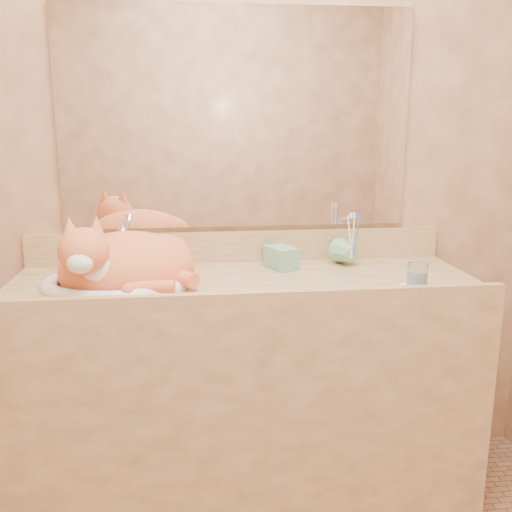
{
  "coord_description": "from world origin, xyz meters",
  "views": [
    {
      "loc": [
        -0.18,
        -1.17,
        1.37
      ],
      "look_at": [
        0.04,
        0.7,
        0.93
      ],
      "focal_mm": 40.0,
      "sensor_mm": 36.0,
      "label": 1
    }
  ],
  "objects": [
    {
      "name": "sink_basin",
      "position": [
        -0.43,
        0.7,
        0.93
      ],
      "size": [
        0.5,
        0.42,
        0.15
      ],
      "primitive_type": null,
      "rotation": [
        0.0,
        0.0,
        -0.02
      ],
      "color": "white",
      "rests_on": "vanity_counter"
    },
    {
      "name": "mirror",
      "position": [
        0.0,
        0.99,
        1.39
      ],
      "size": [
        1.3,
        0.02,
        0.8
      ],
      "primitive_type": "cube",
      "color": "white",
      "rests_on": "wall_back"
    },
    {
      "name": "water_glass",
      "position": [
        0.54,
        0.53,
        0.9
      ],
      "size": [
        0.07,
        0.07,
        0.08
      ],
      "primitive_type": "cylinder",
      "color": "silver",
      "rests_on": "saucer"
    },
    {
      "name": "toothbrush_cup",
      "position": [
        0.42,
        0.84,
        0.9
      ],
      "size": [
        0.13,
        0.13,
        0.09
      ],
      "primitive_type": "imported",
      "rotation": [
        0.0,
        0.0,
        0.38
      ],
      "color": "#6CAD8A",
      "rests_on": "vanity_counter"
    },
    {
      "name": "toothbrushes",
      "position": [
        0.42,
        0.84,
        0.97
      ],
      "size": [
        0.03,
        0.03,
        0.21
      ],
      "primitive_type": null,
      "color": "silver",
      "rests_on": "toothbrush_cup"
    },
    {
      "name": "saucer",
      "position": [
        0.54,
        0.53,
        0.85
      ],
      "size": [
        0.11,
        0.11,
        0.01
      ],
      "primitive_type": "cylinder",
      "color": "white",
      "rests_on": "vanity_counter"
    },
    {
      "name": "faucet",
      "position": [
        -0.43,
        0.89,
        0.94
      ],
      "size": [
        0.08,
        0.13,
        0.17
      ],
      "primitive_type": null,
      "rotation": [
        0.0,
        0.0,
        -0.29
      ],
      "color": "white",
      "rests_on": "vanity_counter"
    },
    {
      "name": "wall_back",
      "position": [
        0.0,
        1.0,
        1.25
      ],
      "size": [
        2.4,
        0.02,
        2.5
      ],
      "primitive_type": "cube",
      "color": "#8F6041",
      "rests_on": "ground"
    },
    {
      "name": "vanity_counter",
      "position": [
        0.0,
        0.72,
        0.42
      ],
      "size": [
        1.6,
        0.55,
        0.85
      ],
      "primitive_type": null,
      "color": "olive",
      "rests_on": "floor"
    },
    {
      "name": "cat",
      "position": [
        -0.41,
        0.7,
        0.93
      ],
      "size": [
        0.5,
        0.42,
        0.25
      ],
      "primitive_type": null,
      "rotation": [
        0.0,
        0.0,
        0.12
      ],
      "color": "#DA5D32",
      "rests_on": "sink_basin"
    },
    {
      "name": "soap_dispenser",
      "position": [
        0.17,
        0.8,
        0.94
      ],
      "size": [
        0.11,
        0.11,
        0.18
      ],
      "primitive_type": "imported",
      "rotation": [
        0.0,
        0.0,
        0.42
      ],
      "color": "#6CAD8A",
      "rests_on": "vanity_counter"
    },
    {
      "name": "lotion_bottle",
      "position": [
        -0.58,
        0.89,
        0.91
      ],
      "size": [
        0.05,
        0.05,
        0.12
      ],
      "primitive_type": "cylinder",
      "color": "silver",
      "rests_on": "vanity_counter"
    }
  ]
}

